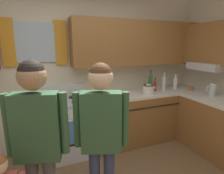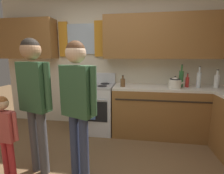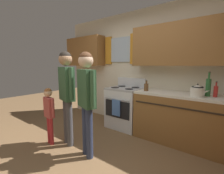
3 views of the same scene
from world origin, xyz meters
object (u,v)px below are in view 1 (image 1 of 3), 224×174
at_px(bottle_milk_white, 175,83).
at_px(bottle_sauce_red, 155,86).
at_px(adult_holding_child, 37,134).
at_px(adult_in_plaid, 101,128).
at_px(cup_terracotta, 191,88).
at_px(stovetop_kettle, 148,89).
at_px(stove_oven, 65,127).
at_px(bottle_wine_green, 150,83).
at_px(water_pitcher, 212,90).
at_px(bottle_squat_brown, 100,94).
at_px(bottle_tall_clear, 164,83).

height_order(bottle_milk_white, bottle_sauce_red, bottle_milk_white).
xyz_separation_m(adult_holding_child, adult_in_plaid, (0.53, -0.04, -0.02)).
bearing_deg(cup_terracotta, stovetop_kettle, 174.59).
relative_size(stove_oven, bottle_sauce_red, 4.48).
relative_size(bottle_wine_green, water_pitcher, 1.79).
height_order(bottle_milk_white, bottle_wine_green, bottle_wine_green).
xyz_separation_m(stove_oven, cup_terracotta, (2.31, -0.21, 0.47)).
height_order(stovetop_kettle, water_pitcher, water_pitcher).
relative_size(bottle_squat_brown, bottle_sauce_red, 0.84).
relative_size(stovetop_kettle, adult_in_plaid, 0.17).
distance_m(bottle_squat_brown, stovetop_kettle, 0.88).
relative_size(cup_terracotta, adult_in_plaid, 0.07).
height_order(stove_oven, adult_holding_child, adult_holding_child).
bearing_deg(bottle_tall_clear, bottle_sauce_red, 168.67).
bearing_deg(stove_oven, adult_holding_child, -106.41).
distance_m(bottle_sauce_red, bottle_tall_clear, 0.18).
distance_m(bottle_milk_white, adult_holding_child, 2.82).
relative_size(bottle_tall_clear, adult_in_plaid, 0.23).
height_order(bottle_sauce_red, stovetop_kettle, bottle_sauce_red).
distance_m(bottle_squat_brown, bottle_tall_clear, 1.29).
xyz_separation_m(stove_oven, bottle_sauce_red, (1.66, 0.01, 0.53)).
relative_size(water_pitcher, adult_in_plaid, 0.14).
bearing_deg(bottle_tall_clear, stove_oven, 179.36).
bearing_deg(bottle_milk_white, cup_terracotta, -52.34).
relative_size(cup_terracotta, adult_holding_child, 0.07).
bearing_deg(bottle_wine_green, adult_holding_child, -146.33).
relative_size(water_pitcher, adult_holding_child, 0.14).
height_order(bottle_wine_green, bottle_tall_clear, bottle_wine_green).
relative_size(bottle_sauce_red, bottle_tall_clear, 0.67).
bearing_deg(bottle_squat_brown, stovetop_kettle, -0.89).
relative_size(bottle_tall_clear, water_pitcher, 1.67).
height_order(cup_terracotta, adult_in_plaid, adult_in_plaid).
height_order(bottle_squat_brown, cup_terracotta, bottle_squat_brown).
xyz_separation_m(bottle_sauce_red, stovetop_kettle, (-0.23, -0.14, 0.00)).
xyz_separation_m(bottle_milk_white, adult_holding_child, (-2.51, -1.29, 0.00)).
xyz_separation_m(bottle_squat_brown, bottle_milk_white, (1.58, 0.13, 0.04)).
xyz_separation_m(bottle_tall_clear, water_pitcher, (0.50, -0.62, -0.03)).
relative_size(bottle_wine_green, stovetop_kettle, 1.44).
distance_m(bottle_squat_brown, adult_holding_child, 1.48).
bearing_deg(bottle_sauce_red, water_pitcher, -44.42).
distance_m(bottle_tall_clear, stovetop_kettle, 0.42).
height_order(bottle_sauce_red, adult_in_plaid, adult_in_plaid).
bearing_deg(bottle_wine_green, bottle_squat_brown, -172.80).
distance_m(cup_terracotta, adult_in_plaid, 2.42).
bearing_deg(adult_holding_child, bottle_sauce_red, 32.33).
height_order(cup_terracotta, stovetop_kettle, stovetop_kettle).
bearing_deg(bottle_milk_white, bottle_sauce_red, -179.39).
distance_m(stove_oven, adult_in_plaid, 1.43).
relative_size(bottle_squat_brown, bottle_tall_clear, 0.56).
xyz_separation_m(bottle_wine_green, cup_terracotta, (0.76, -0.22, -0.11)).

